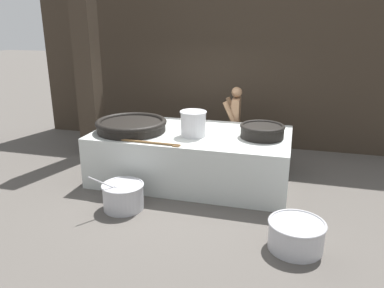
# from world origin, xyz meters

# --- Properties ---
(ground_plane) EXTENTS (60.00, 60.00, 0.00)m
(ground_plane) POSITION_xyz_m (0.00, 0.00, 0.00)
(ground_plane) COLOR #56514C
(back_wall) EXTENTS (9.56, 0.24, 4.38)m
(back_wall) POSITION_xyz_m (0.00, 2.54, 2.19)
(back_wall) COLOR #382D23
(back_wall) RESTS_ON ground_plane
(support_pillar) EXTENTS (0.43, 0.43, 4.38)m
(support_pillar) POSITION_xyz_m (-2.62, 0.86, 2.19)
(support_pillar) COLOR #382D23
(support_pillar) RESTS_ON ground_plane
(hearth_platform) EXTENTS (3.66, 1.96, 0.95)m
(hearth_platform) POSITION_xyz_m (0.00, 0.00, 0.48)
(hearth_platform) COLOR silver
(hearth_platform) RESTS_ON ground_plane
(giant_wok_near) EXTENTS (1.35, 1.35, 0.22)m
(giant_wok_near) POSITION_xyz_m (-1.13, -0.24, 1.07)
(giant_wok_near) COLOR black
(giant_wok_near) RESTS_ON hearth_platform
(giant_wok_far) EXTENTS (0.80, 0.80, 0.24)m
(giant_wok_far) POSITION_xyz_m (1.31, -0.01, 1.08)
(giant_wok_far) COLOR black
(giant_wok_far) RESTS_ON hearth_platform
(stock_pot) EXTENTS (0.49, 0.49, 0.46)m
(stock_pot) POSITION_xyz_m (0.09, -0.23, 1.19)
(stock_pot) COLOR silver
(stock_pot) RESTS_ON hearth_platform
(stirring_paddle) EXTENTS (1.11, 0.10, 0.04)m
(stirring_paddle) POSITION_xyz_m (-0.46, -0.88, 0.97)
(stirring_paddle) COLOR brown
(stirring_paddle) RESTS_ON hearth_platform
(cook) EXTENTS (0.39, 0.60, 1.63)m
(cook) POSITION_xyz_m (0.62, 1.28, 0.88)
(cook) COLOR #8C6647
(cook) RESTS_ON ground_plane
(prep_bowl_vegetables) EXTENTS (0.72, 0.77, 0.69)m
(prep_bowl_vegetables) POSITION_xyz_m (-0.76, -1.49, 0.24)
(prep_bowl_vegetables) COLOR #B7B7BC
(prep_bowl_vegetables) RESTS_ON ground_plane
(prep_bowl_meat) EXTENTS (0.77, 0.77, 0.40)m
(prep_bowl_meat) POSITION_xyz_m (1.99, -1.93, 0.22)
(prep_bowl_meat) COLOR #B7B7BC
(prep_bowl_meat) RESTS_ON ground_plane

